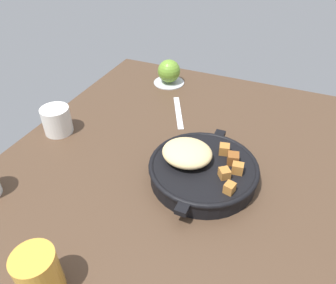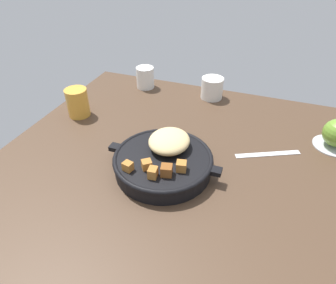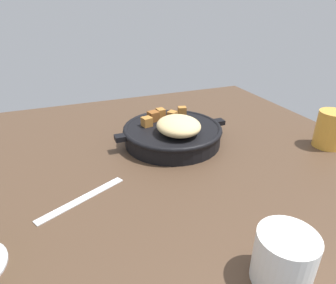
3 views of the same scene
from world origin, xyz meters
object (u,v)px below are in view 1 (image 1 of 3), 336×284
object	(u,v)px
cast_iron_skillet	(202,168)
ceramic_mug_white	(57,120)
red_apple	(169,71)
juice_glass_amber	(39,274)
butter_knife	(178,112)

from	to	relation	value
cast_iron_skillet	ceramic_mug_white	xyz separation A→B (cm)	(2.16, 41.05, 0.59)
red_apple	juice_glass_amber	distance (cm)	75.11
butter_knife	juice_glass_amber	distance (cm)	58.31
cast_iron_skillet	red_apple	world-z (taller)	same
ceramic_mug_white	juice_glass_amber	size ratio (longest dim) A/B	0.84
cast_iron_skillet	juice_glass_amber	xyz separation A→B (cm)	(-34.41, 15.08, 1.40)
red_apple	cast_iron_skillet	bearing A→B (deg)	-148.20
cast_iron_skillet	butter_knife	bearing A→B (deg)	32.09
butter_knife	ceramic_mug_white	bearing A→B (deg)	103.37
butter_knife	cast_iron_skillet	bearing A→B (deg)	-174.08
butter_knife	ceramic_mug_white	world-z (taller)	ceramic_mug_white
ceramic_mug_white	cast_iron_skillet	bearing A→B (deg)	-93.01
juice_glass_amber	ceramic_mug_white	bearing A→B (deg)	35.38
cast_iron_skillet	red_apple	distance (cm)	47.15
butter_knife	juice_glass_amber	xyz separation A→B (cm)	(-58.16, 0.19, 4.25)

